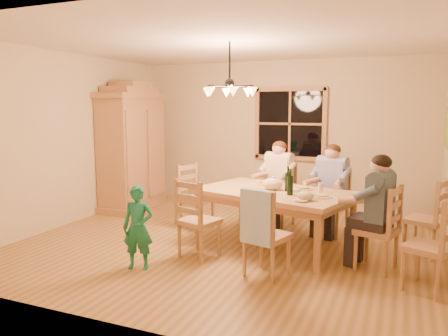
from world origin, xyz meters
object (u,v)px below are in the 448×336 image
at_px(chair_far_right, 330,215).
at_px(chair_near_left, 199,233).
at_px(child, 138,228).
at_px(armoire, 132,151).
at_px(chair_spare_back, 424,232).
at_px(chair_spare_front, 428,262).
at_px(chair_near_right, 267,249).
at_px(wine_bottle_b, 290,182).
at_px(dining_table, 274,197).
at_px(chair_end_left, 197,209).
at_px(chair_far_left, 278,206).
at_px(chandelier, 230,90).
at_px(adult_slate_man, 379,198).
at_px(adult_woman, 279,173).
at_px(wine_bottle_a, 288,179).
at_px(chair_end_right, 376,244).
at_px(adult_plaid_man, 332,178).

bearing_deg(chair_far_right, chair_near_left, 64.80).
bearing_deg(child, armoire, 108.85).
bearing_deg(chair_spare_back, chair_spare_front, -159.38).
bearing_deg(chair_near_right, armoire, 161.53).
bearing_deg(chair_near_left, wine_bottle_b, 44.33).
height_order(dining_table, chair_end_left, chair_end_left).
bearing_deg(chair_near_right, chair_far_right, 93.37).
distance_m(chair_far_left, chair_far_right, 0.89).
distance_m(chandelier, child, 2.14).
relative_size(dining_table, chair_end_left, 2.27).
relative_size(chair_far_left, chair_spare_front, 1.00).
relative_size(chair_end_left, chair_spare_back, 1.00).
height_order(chair_near_left, adult_slate_man, adult_slate_man).
bearing_deg(chair_far_left, chandelier, 87.77).
distance_m(dining_table, adult_slate_man, 1.39).
bearing_deg(wine_bottle_b, chandelier, 172.50).
distance_m(wine_bottle_b, chair_spare_back, 1.80).
relative_size(adult_woman, wine_bottle_a, 2.65).
relative_size(chair_end_right, chair_spare_back, 1.00).
bearing_deg(chair_spare_front, chair_end_right, 74.44).
height_order(dining_table, chair_spare_back, chair_spare_back).
bearing_deg(chair_far_right, chair_spare_front, 143.06).
xyz_separation_m(chair_far_right, adult_slate_man, (0.71, -1.17, 0.54)).
height_order(dining_table, chair_spare_front, chair_spare_front).
bearing_deg(adult_plaid_man, adult_woman, -0.00).
xyz_separation_m(dining_table, wine_bottle_a, (0.18, 0.02, 0.26)).
bearing_deg(chair_spare_front, chair_far_right, 61.31).
bearing_deg(chair_spare_front, chair_near_left, 113.23).
bearing_deg(chair_end_left, adult_plaid_man, 117.98).
bearing_deg(dining_table, adult_plaid_man, 52.08).
bearing_deg(adult_woman, wine_bottle_a, 127.40).
bearing_deg(chair_near_left, chair_end_right, 26.57).
xyz_separation_m(armoire, wine_bottle_b, (3.29, -1.37, -0.13)).
height_order(adult_woman, adult_plaid_man, same).
bearing_deg(chair_spare_front, dining_table, 90.50).
bearing_deg(chair_far_left, chair_far_right, -180.00).
relative_size(chair_end_right, adult_plaid_man, 1.13).
height_order(chandelier, dining_table, chandelier).
relative_size(chair_spare_front, chair_spare_back, 1.00).
distance_m(chair_near_left, chair_end_left, 1.29).
bearing_deg(child, chair_far_left, 51.79).
bearing_deg(adult_slate_man, chair_far_right, 46.64).
distance_m(chair_far_left, adult_woman, 0.54).
xyz_separation_m(chair_near_left, chair_spare_back, (2.59, 1.14, 0.00)).
bearing_deg(chair_end_left, chair_far_right, 117.98).
bearing_deg(chair_end_right, chandelier, 97.73).
xyz_separation_m(chair_far_right, chair_near_left, (-1.36, -1.58, 0.00)).
height_order(chair_near_left, chair_end_left, same).
distance_m(chandelier, chair_end_right, 2.63).
bearing_deg(chair_spare_front, armoire, 92.01).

